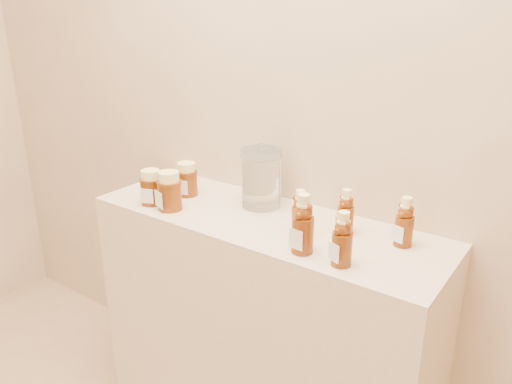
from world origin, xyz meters
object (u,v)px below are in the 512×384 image
Objects in this scene: glass_canister at (261,176)px; honey_jar_left at (151,187)px; display_table at (262,335)px; bear_bottle_front_left at (303,220)px; bear_bottle_back_left at (300,209)px.

honey_jar_left is at bearing -147.31° from glass_canister.
display_table is 0.60m from bear_bottle_front_left.
display_table is 6.16× the size of bear_bottle_front_left.
bear_bottle_front_left reaches higher than honey_jar_left.
bear_bottle_front_left is (0.22, -0.13, 0.55)m from display_table.
bear_bottle_back_left is at bearing -12.17° from honey_jar_left.
glass_canister reaches higher than bear_bottle_back_left.
bear_bottle_front_left reaches higher than display_table.
honey_jar_left is (-0.61, 0.01, -0.04)m from bear_bottle_front_left.
bear_bottle_front_left is 0.36m from glass_canister.
bear_bottle_back_left is 0.13m from bear_bottle_front_left.
bear_bottle_back_left is at bearing 129.27° from bear_bottle_front_left.
display_table is at bearing -51.93° from glass_canister.
bear_bottle_back_left is 0.25m from glass_canister.
bear_bottle_front_left is (0.07, -0.10, 0.02)m from bear_bottle_back_left.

